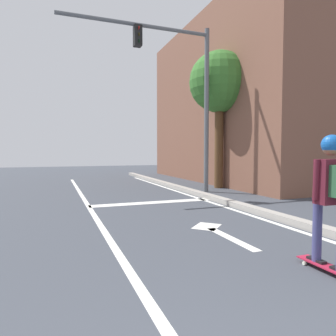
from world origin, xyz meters
The scene contains 11 objects.
lane_line_center centered at (0.07, 6.00, 0.00)m, with size 0.12×20.00×0.01m, color silver.
lane_line_curbside centered at (3.34, 6.00, 0.00)m, with size 0.12×20.00×0.01m, color silver.
stop_bar centered at (1.78, 8.03, 0.00)m, with size 3.42×0.40×0.01m, color silver.
lane_arrow_stem centered at (1.95, 4.25, 0.00)m, with size 0.16×1.40×0.01m, color silver.
lane_arrow_head centered at (1.95, 5.10, 0.00)m, with size 0.56×0.44×0.01m, color silver.
curb_strip centered at (3.59, 6.00, 0.07)m, with size 0.24×24.00×0.14m, color #9F9A92.
skateboard centered at (2.26, 2.65, 0.06)m, with size 0.22×0.81×0.07m.
skater centered at (2.26, 2.63, 1.04)m, with size 0.43×0.59×1.55m.
traffic_signal_mast centered at (3.17, 9.53, 3.91)m, with size 5.00×0.34×5.63m.
roadside_tree centered at (5.27, 10.40, 4.03)m, with size 2.34×2.34×5.27m.
building_block centered at (11.32, 12.91, 3.82)m, with size 11.66×11.44×7.64m, color brown.
Camera 1 is at (-0.74, 0.02, 1.43)m, focal length 32.47 mm.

